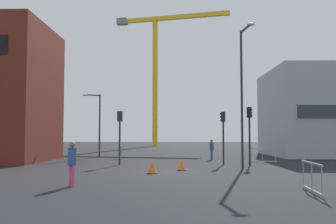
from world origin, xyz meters
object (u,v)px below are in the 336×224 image
(traffic_light_median, at_px, (223,129))
(traffic_light_corner, at_px, (120,128))
(streetlamp_tall, at_px, (243,87))
(traffic_light_near, at_px, (249,126))
(streetlamp_short, at_px, (97,119))
(traffic_cone_by_barrier, at_px, (152,168))
(traffic_cone_on_verge, at_px, (181,165))
(construction_crane, at_px, (158,57))
(pedestrian_waiting, at_px, (72,160))
(pedestrian_walking, at_px, (212,148))

(traffic_light_median, xyz_separation_m, traffic_light_corner, (-7.05, -0.39, 0.01))
(streetlamp_tall, distance_m, traffic_light_near, 3.63)
(streetlamp_short, height_order, traffic_cone_by_barrier, streetlamp_short)
(traffic_cone_by_barrier, bearing_deg, traffic_cone_on_verge, 48.74)
(construction_crane, bearing_deg, traffic_cone_on_verge, -85.60)
(construction_crane, distance_m, traffic_cone_on_verge, 45.33)
(construction_crane, xyz_separation_m, streetlamp_short, (-4.17, -30.58, -12.15))
(traffic_light_corner, height_order, traffic_cone_by_barrier, traffic_light_corner)
(construction_crane, relative_size, pedestrian_waiting, 13.04)
(construction_crane, distance_m, traffic_light_corner, 41.20)
(pedestrian_walking, relative_size, pedestrian_waiting, 0.93)
(traffic_cone_by_barrier, bearing_deg, traffic_light_median, 51.59)
(traffic_cone_by_barrier, bearing_deg, streetlamp_tall, 22.04)
(traffic_light_corner, xyz_separation_m, traffic_cone_by_barrier, (2.54, -5.30, -2.17))
(traffic_light_median, height_order, traffic_cone_by_barrier, traffic_light_median)
(traffic_cone_by_barrier, bearing_deg, pedestrian_walking, 68.34)
(traffic_light_near, height_order, traffic_light_corner, traffic_light_near)
(streetlamp_short, relative_size, traffic_light_near, 1.48)
(traffic_light_median, distance_m, traffic_light_corner, 7.06)
(construction_crane, distance_m, traffic_light_median, 41.30)
(streetlamp_tall, bearing_deg, traffic_cone_on_verge, -174.97)
(construction_crane, height_order, traffic_cone_by_barrier, construction_crane)
(pedestrian_walking, bearing_deg, construction_crane, 99.89)
(traffic_cone_by_barrier, bearing_deg, streetlamp_short, 113.11)
(traffic_light_near, distance_m, traffic_light_corner, 8.69)
(traffic_cone_on_verge, bearing_deg, construction_crane, 94.40)
(streetlamp_tall, relative_size, pedestrian_walking, 5.09)
(construction_crane, bearing_deg, streetlamp_tall, -80.68)
(construction_crane, height_order, streetlamp_tall, construction_crane)
(traffic_light_median, xyz_separation_m, traffic_cone_on_verge, (-2.93, -3.89, -2.17))
(traffic_cone_by_barrier, bearing_deg, traffic_light_corner, 115.63)
(streetlamp_tall, xyz_separation_m, traffic_cone_by_barrier, (-5.23, -2.12, -4.56))
(traffic_light_near, height_order, traffic_cone_on_verge, traffic_light_near)
(pedestrian_walking, bearing_deg, pedestrian_waiting, -114.40)
(streetlamp_short, height_order, traffic_light_corner, streetlamp_short)
(pedestrian_walking, bearing_deg, traffic_cone_by_barrier, -111.66)
(streetlamp_tall, bearing_deg, traffic_cone_by_barrier, -157.96)
(streetlamp_tall, distance_m, pedestrian_walking, 9.36)
(traffic_light_near, bearing_deg, traffic_cone_by_barrier, -141.86)
(pedestrian_waiting, xyz_separation_m, traffic_cone_by_barrier, (2.87, 5.03, -0.74))
(streetlamp_short, height_order, traffic_light_median, streetlamp_short)
(pedestrian_waiting, bearing_deg, traffic_light_corner, 88.17)
(construction_crane, height_order, traffic_light_median, construction_crane)
(traffic_cone_on_verge, distance_m, traffic_cone_by_barrier, 2.39)
(pedestrian_walking, relative_size, traffic_cone_on_verge, 2.70)
(streetlamp_short, xyz_separation_m, pedestrian_walking, (10.06, -3.20, -2.50))
(streetlamp_tall, bearing_deg, pedestrian_walking, 97.03)
(traffic_light_corner, bearing_deg, pedestrian_waiting, -91.83)
(streetlamp_short, relative_size, pedestrian_walking, 3.49)
(construction_crane, distance_m, streetlamp_short, 33.17)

